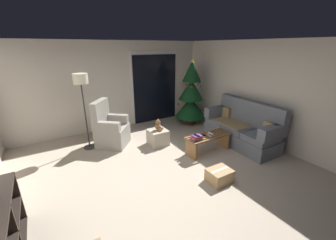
# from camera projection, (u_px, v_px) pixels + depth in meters

# --- Properties ---
(ground_plane) EXTENTS (7.00, 7.00, 0.00)m
(ground_plane) POSITION_uv_depth(u_px,v_px,m) (169.00, 176.00, 4.00)
(ground_plane) COLOR #B2A38E
(wall_back) EXTENTS (5.72, 0.12, 2.50)m
(wall_back) POSITION_uv_depth(u_px,v_px,m) (113.00, 86.00, 6.03)
(wall_back) COLOR beige
(wall_back) RESTS_ON ground
(wall_right) EXTENTS (0.12, 6.00, 2.50)m
(wall_right) POSITION_uv_depth(u_px,v_px,m) (271.00, 94.00, 4.99)
(wall_right) COLOR beige
(wall_right) RESTS_ON ground
(patio_door_frame) EXTENTS (1.60, 0.02, 2.20)m
(patio_door_frame) POSITION_uv_depth(u_px,v_px,m) (155.00, 87.00, 6.68)
(patio_door_frame) COLOR silver
(patio_door_frame) RESTS_ON ground
(patio_door_glass) EXTENTS (1.50, 0.02, 2.10)m
(patio_door_glass) POSITION_uv_depth(u_px,v_px,m) (155.00, 89.00, 6.68)
(patio_door_glass) COLOR black
(patio_door_glass) RESTS_ON ground
(couch) EXTENTS (0.87, 1.97, 1.08)m
(couch) POSITION_uv_depth(u_px,v_px,m) (242.00, 128.00, 5.23)
(couch) COLOR slate
(couch) RESTS_ON ground
(coffee_table) EXTENTS (1.10, 0.40, 0.42)m
(coffee_table) POSITION_uv_depth(u_px,v_px,m) (208.00, 141.00, 4.83)
(coffee_table) COLOR olive
(coffee_table) RESTS_ON ground
(remote_black) EXTENTS (0.14, 0.14, 0.02)m
(remote_black) POSITION_uv_depth(u_px,v_px,m) (202.00, 135.00, 4.77)
(remote_black) COLOR black
(remote_black) RESTS_ON coffee_table
(remote_white) EXTENTS (0.05, 0.16, 0.02)m
(remote_white) POSITION_uv_depth(u_px,v_px,m) (211.00, 133.00, 4.85)
(remote_white) COLOR silver
(remote_white) RESTS_ON coffee_table
(remote_silver) EXTENTS (0.08, 0.16, 0.02)m
(remote_silver) POSITION_uv_depth(u_px,v_px,m) (209.00, 136.00, 4.73)
(remote_silver) COLOR #ADADB2
(remote_silver) RESTS_ON coffee_table
(book_stack) EXTENTS (0.26, 0.18, 0.11)m
(book_stack) POSITION_uv_depth(u_px,v_px,m) (196.00, 138.00, 4.52)
(book_stack) COLOR #285684
(book_stack) RESTS_ON coffee_table
(cell_phone) EXTENTS (0.08, 0.15, 0.01)m
(cell_phone) POSITION_uv_depth(u_px,v_px,m) (197.00, 135.00, 4.50)
(cell_phone) COLOR black
(cell_phone) RESTS_ON book_stack
(christmas_tree) EXTENTS (0.97, 0.97, 2.01)m
(christmas_tree) POSITION_uv_depth(u_px,v_px,m) (191.00, 96.00, 6.46)
(christmas_tree) COLOR #4C1E19
(christmas_tree) RESTS_ON ground
(armchair) EXTENTS (0.97, 0.96, 1.13)m
(armchair) POSITION_uv_depth(u_px,v_px,m) (110.00, 130.00, 5.13)
(armchair) COLOR gray
(armchair) RESTS_ON ground
(floor_lamp) EXTENTS (0.32, 0.32, 1.78)m
(floor_lamp) POSITION_uv_depth(u_px,v_px,m) (81.00, 86.00, 4.61)
(floor_lamp) COLOR #2D2D30
(floor_lamp) RESTS_ON ground
(ottoman) EXTENTS (0.44, 0.44, 0.38)m
(ottoman) POSITION_uv_depth(u_px,v_px,m) (158.00, 137.00, 5.22)
(ottoman) COLOR #B2A893
(ottoman) RESTS_ON ground
(teddy_bear_chestnut) EXTENTS (0.21, 0.22, 0.29)m
(teddy_bear_chestnut) POSITION_uv_depth(u_px,v_px,m) (158.00, 126.00, 5.11)
(teddy_bear_chestnut) COLOR brown
(teddy_bear_chestnut) RESTS_ON ottoman
(cardboard_box_taped_mid_floor) EXTENTS (0.43, 0.36, 0.25)m
(cardboard_box_taped_mid_floor) POSITION_uv_depth(u_px,v_px,m) (219.00, 176.00, 3.80)
(cardboard_box_taped_mid_floor) COLOR tan
(cardboard_box_taped_mid_floor) RESTS_ON ground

